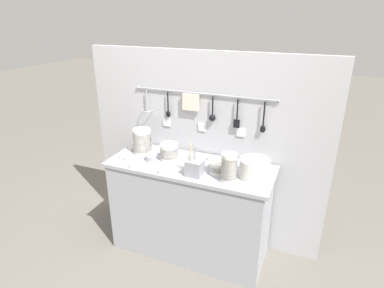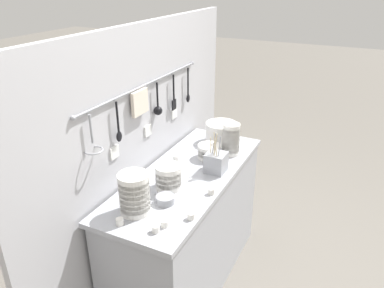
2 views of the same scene
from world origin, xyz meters
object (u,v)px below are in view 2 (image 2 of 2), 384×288
Objects in this scene: cup_back_right at (176,158)px; cup_front_left at (166,170)px; cup_by_caddy at (211,191)px; cup_beside_plates at (165,224)px; bowl_stack_back_corner at (209,151)px; cutlery_caddy at (216,162)px; bowl_stack_wide_centre at (134,193)px; plate_stack at (221,133)px; steel_mixing_bowl at (165,199)px; cup_front_right at (156,229)px; cup_mid_row at (120,222)px; cup_edge_far at (191,216)px; bowl_stack_short_front at (168,177)px; bowl_stack_tall_left at (231,139)px.

cup_back_right is 0.17m from cup_front_left.
cup_front_left is at bearing 72.86° from cup_by_caddy.
cup_beside_plates and cup_by_caddy have the same top height.
cutlery_caddy is at bearing -143.88° from bowl_stack_back_corner.
bowl_stack_back_corner is 0.19m from cutlery_caddy.
bowl_stack_wide_centre is at bearing -171.96° from cup_front_left.
cup_beside_plates is (-0.04, -0.20, -0.09)m from bowl_stack_wide_centre.
cup_beside_plates is at bearing -173.11° from plate_stack.
steel_mixing_bowl is (-0.60, -0.00, -0.02)m from bowl_stack_back_corner.
bowl_stack_back_corner is 0.54× the size of cutlery_caddy.
plate_stack is 1.11m from cup_front_right.
bowl_stack_wide_centre is 0.75m from bowl_stack_back_corner.
cutlery_caddy is 7.24× the size of cup_by_caddy.
steel_mixing_bowl is at bearing -158.47° from cup_back_right.
bowl_stack_wide_centre reaches higher than cup_front_right.
cup_mid_row is (-0.13, 0.01, -0.09)m from bowl_stack_wide_centre.
cup_front_right is at bearing -81.31° from cup_mid_row.
cup_beside_plates is at bearing -18.27° from cup_front_right.
cup_edge_far is 1.00× the size of cup_mid_row.
bowl_stack_back_corner is 0.27m from plate_stack.
cup_beside_plates is 0.06m from cup_front_right.
cup_beside_plates is at bearing 179.09° from cutlery_caddy.
bowl_stack_short_front is 0.73m from plate_stack.
cutlery_caddy reaches higher than cup_by_caddy.
cup_front_right is at bearing 165.91° from cup_by_caddy.
cup_edge_far is 0.20m from cup_front_right.
cup_front_left is at bearing 28.53° from cup_beside_plates.
cup_front_right is 0.44m from cup_by_caddy.
steel_mixing_bowl reaches higher than cup_beside_plates.
cup_by_caddy is (0.26, 0.00, 0.00)m from cup_edge_far.
cup_front_left is at bearing 166.95° from plate_stack.
bowl_stack_wide_centre is 0.87m from bowl_stack_tall_left.
bowl_stack_back_corner is 0.87m from cup_mid_row.
cup_edge_far is at bearing -167.09° from plate_stack.
plate_stack reaches higher than bowl_stack_back_corner.
plate_stack is 0.59m from cup_front_left.
steel_mixing_bowl is at bearing -157.57° from bowl_stack_short_front.
bowl_stack_back_corner is 0.79m from cup_beside_plates.
bowl_stack_short_front is 0.29m from bowl_stack_wide_centre.
cup_beside_plates and cup_front_right have the same top height.
cutlery_caddy is (-0.27, -0.00, -0.05)m from bowl_stack_tall_left.
cup_beside_plates is at bearing 166.55° from cup_by_caddy.
plate_stack is at bearing 5.62° from cup_front_right.
cup_edge_far is at bearing -130.69° from bowl_stack_short_front.
cup_front_left is at bearing 33.30° from bowl_stack_short_front.
bowl_stack_wide_centre is 1.47× the size of bowl_stack_back_corner.
bowl_stack_wide_centre is at bearing 171.86° from bowl_stack_short_front.
cup_front_right is at bearing -159.31° from cup_back_right.
bowl_stack_short_front is 0.59m from bowl_stack_tall_left.
bowl_stack_back_corner reaches higher than cup_front_right.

